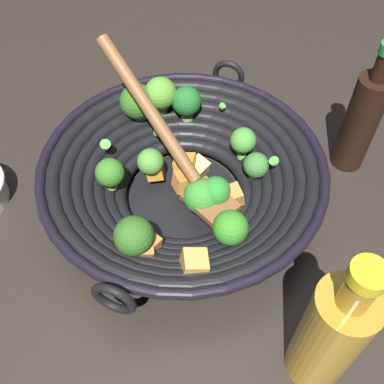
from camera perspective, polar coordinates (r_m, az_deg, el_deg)
The scene contains 4 objects.
ground_plane at distance 0.67m, azimuth -1.09°, elevation -0.87°, with size 4.00×4.00×0.00m, color #28231E.
wok at distance 0.63m, azimuth -1.22°, elevation 2.21°, with size 0.41×0.40×0.20m.
soy_sauce_bottle at distance 0.70m, azimuth 20.73°, elevation 8.52°, with size 0.05×0.05×0.21m.
cooking_oil_bottle at distance 0.49m, azimuth 17.16°, elevation -16.90°, with size 0.06×0.06×0.22m.
Camera 1 is at (-0.41, 0.01, 0.53)m, focal length 41.97 mm.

